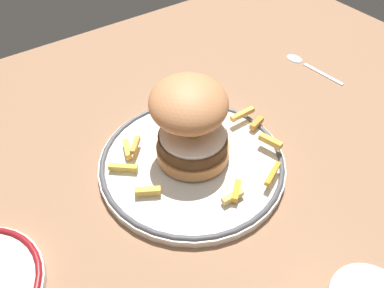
# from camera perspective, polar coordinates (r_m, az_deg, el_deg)

# --- Properties ---
(ground_plane) EXTENTS (1.34, 0.91, 0.04)m
(ground_plane) POSITION_cam_1_polar(r_m,az_deg,el_deg) (0.57, -4.75, -6.47)
(ground_plane) COLOR #956C4E
(dinner_plate) EXTENTS (0.27, 0.27, 0.02)m
(dinner_plate) POSITION_cam_1_polar(r_m,az_deg,el_deg) (0.57, 0.00, -2.69)
(dinner_plate) COLOR white
(dinner_plate) RESTS_ON ground_plane
(burger) EXTENTS (0.15, 0.15, 0.12)m
(burger) POSITION_cam_1_polar(r_m,az_deg,el_deg) (0.53, -0.15, 3.31)
(burger) COLOR #CE874E
(burger) RESTS_ON dinner_plate
(fries_pile) EXTENTS (0.25, 0.23, 0.02)m
(fries_pile) POSITION_cam_1_polar(r_m,az_deg,el_deg) (0.57, 1.77, 0.39)
(fries_pile) COLOR gold
(fries_pile) RESTS_ON dinner_plate
(spoon) EXTENTS (0.03, 0.13, 0.01)m
(spoon) POSITION_cam_1_polar(r_m,az_deg,el_deg) (0.81, 15.85, 11.84)
(spoon) COLOR silver
(spoon) RESTS_ON ground_plane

